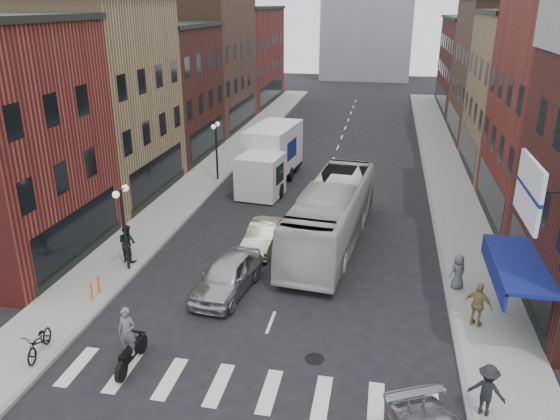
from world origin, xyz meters
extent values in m
plane|color=black|center=(0.00, 0.00, 0.00)|extent=(160.00, 160.00, 0.00)
cube|color=gray|center=(-8.50, 22.00, 0.07)|extent=(3.00, 74.00, 0.15)
cube|color=gray|center=(8.50, 22.00, 0.07)|extent=(3.00, 74.00, 0.15)
cube|color=gray|center=(-7.00, 22.00, 0.00)|extent=(0.20, 74.00, 0.16)
cube|color=gray|center=(7.00, 22.00, 0.00)|extent=(0.20, 74.00, 0.16)
cube|color=silver|center=(0.00, -3.00, 0.00)|extent=(12.00, 2.20, 0.01)
cube|color=black|center=(-10.02, 4.50, 1.60)|extent=(0.08, 7.20, 2.20)
cube|color=#8E734E|center=(-15.00, 14.00, 6.00)|extent=(10.00, 10.00, 12.00)
cube|color=black|center=(-10.02, 14.00, 1.60)|extent=(0.08, 8.00, 2.20)
cube|color=#411E17|center=(-15.00, 24.00, 5.00)|extent=(10.00, 10.00, 10.00)
cube|color=black|center=(-10.02, 24.00, 1.60)|extent=(0.08, 8.00, 2.20)
cube|color=black|center=(-15.00, 24.00, 10.15)|extent=(10.30, 10.20, 0.30)
cube|color=brown|center=(-15.00, 35.00, 6.50)|extent=(10.00, 12.00, 13.00)
cube|color=black|center=(-10.02, 35.00, 1.60)|extent=(0.08, 9.60, 2.20)
cube|color=maroon|center=(-15.00, 49.00, 5.50)|extent=(10.00, 16.00, 11.00)
cube|color=black|center=(-10.02, 49.00, 1.60)|extent=(0.08, 12.80, 2.20)
cube|color=black|center=(-15.00, 49.00, 11.15)|extent=(10.30, 16.20, 0.30)
cube|color=black|center=(10.02, 4.50, 1.60)|extent=(0.08, 7.20, 2.20)
cube|color=black|center=(10.02, 14.00, 1.60)|extent=(0.08, 8.00, 2.20)
cube|color=#8E734E|center=(15.00, 24.00, 5.50)|extent=(10.00, 10.00, 11.00)
cube|color=black|center=(10.02, 24.00, 1.60)|extent=(0.08, 8.00, 2.20)
cube|color=brown|center=(15.00, 35.00, 6.00)|extent=(10.00, 12.00, 12.00)
cube|color=black|center=(10.02, 35.00, 1.60)|extent=(0.08, 9.60, 2.20)
cube|color=#411E17|center=(15.00, 49.00, 5.00)|extent=(10.00, 16.00, 10.00)
cube|color=black|center=(10.02, 49.00, 1.60)|extent=(0.08, 12.80, 2.20)
cube|color=black|center=(15.00, 49.00, 10.15)|extent=(10.30, 16.20, 0.30)
cube|color=navy|center=(9.10, 2.50, 2.70)|extent=(1.80, 5.00, 0.15)
cube|color=navy|center=(8.25, 2.50, 2.35)|extent=(0.10, 5.00, 0.70)
cylinder|color=black|center=(9.20, 0.50, 6.20)|extent=(1.40, 0.08, 0.08)
cube|color=silver|center=(8.50, 0.50, 6.20)|extent=(0.12, 3.00, 2.00)
cylinder|color=black|center=(-7.40, 4.00, 2.00)|extent=(0.14, 0.14, 4.00)
cylinder|color=black|center=(-7.40, 4.00, 4.00)|extent=(0.06, 0.90, 0.06)
sphere|color=white|center=(-7.40, 3.55, 3.95)|extent=(0.32, 0.32, 0.32)
sphere|color=white|center=(-7.40, 4.45, 3.95)|extent=(0.32, 0.32, 0.32)
cylinder|color=black|center=(-7.40, 18.00, 2.00)|extent=(0.14, 0.14, 4.00)
cylinder|color=black|center=(-7.40, 18.00, 4.00)|extent=(0.06, 0.90, 0.06)
sphere|color=white|center=(-7.40, 17.55, 3.95)|extent=(0.32, 0.32, 0.32)
sphere|color=white|center=(-7.40, 18.45, 3.95)|extent=(0.32, 0.32, 0.32)
cylinder|color=#D8590C|center=(-7.60, 1.00, 0.55)|extent=(0.08, 0.08, 0.80)
cylinder|color=#D8590C|center=(-7.60, 1.60, 0.55)|extent=(0.08, 0.08, 0.80)
cube|color=silver|center=(-3.66, 15.21, 1.45)|extent=(2.89, 3.07, 2.68)
cube|color=black|center=(-3.66, 15.21, 1.71)|extent=(2.78, 1.80, 1.18)
cube|color=silver|center=(-3.66, 19.29, 2.25)|extent=(3.32, 5.85, 3.11)
cube|color=navy|center=(-3.66, 19.29, 2.25)|extent=(2.96, 2.45, 1.29)
cube|color=black|center=(-3.66, 19.07, 0.48)|extent=(3.17, 7.20, 0.38)
cylinder|color=black|center=(-4.89, 15.43, 0.48)|extent=(0.30, 0.96, 0.96)
cylinder|color=black|center=(-2.43, 15.43, 0.48)|extent=(0.30, 0.96, 0.96)
cylinder|color=black|center=(-4.89, 19.07, 0.48)|extent=(0.30, 0.96, 0.96)
cylinder|color=black|center=(-2.43, 19.07, 0.48)|extent=(0.30, 0.96, 0.96)
cylinder|color=black|center=(-4.89, 21.22, 0.48)|extent=(0.30, 0.96, 0.96)
cylinder|color=black|center=(-2.43, 21.22, 0.48)|extent=(0.30, 0.96, 0.96)
cylinder|color=black|center=(-4.13, -1.80, 0.35)|extent=(0.15, 0.70, 0.70)
cylinder|color=black|center=(-4.13, -3.39, 0.35)|extent=(0.15, 0.70, 0.70)
cube|color=black|center=(-4.13, -2.60, 0.58)|extent=(0.33, 1.28, 0.37)
cube|color=black|center=(-4.13, -2.01, 1.01)|extent=(0.59, 0.09, 0.06)
imported|color=slate|center=(-4.13, -2.70, 1.46)|extent=(0.66, 0.45, 1.75)
imported|color=silver|center=(1.50, 8.91, 1.62)|extent=(3.94, 11.88, 3.25)
imported|color=#AEAEB3|center=(-2.34, 3.00, 0.81)|extent=(2.47, 4.93, 1.61)
imported|color=#B7B394|center=(-1.81, 7.71, 0.67)|extent=(1.61, 4.14, 1.34)
imported|color=black|center=(-7.50, -2.75, 0.64)|extent=(0.97, 1.95, 0.98)
imported|color=black|center=(-7.77, 4.78, 1.07)|extent=(1.02, 0.79, 1.84)
imported|color=black|center=(7.40, -2.87, 0.99)|extent=(1.20, 0.86, 1.68)
imported|color=olive|center=(7.82, 2.10, 1.05)|extent=(1.18, 0.97, 1.80)
imported|color=#56595E|center=(7.40, 5.01, 0.93)|extent=(0.90, 0.82, 1.55)
camera|label=1|loc=(3.88, -17.02, 11.78)|focal=35.00mm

